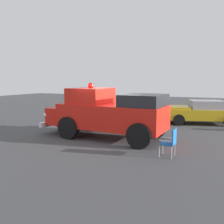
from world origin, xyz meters
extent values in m
plane|color=#424244|center=(0.00, 0.00, 0.00)|extent=(60.00, 60.00, 0.00)
cylinder|color=black|center=(-0.92, 1.65, 0.52)|extent=(0.39, 1.06, 1.04)
cylinder|color=black|center=(1.08, 1.52, 0.52)|extent=(0.39, 1.06, 1.04)
cylinder|color=black|center=(-1.15, -1.84, 0.52)|extent=(0.39, 1.06, 1.04)
cylinder|color=black|center=(0.84, -1.97, 0.52)|extent=(0.39, 1.06, 1.04)
cube|color=red|center=(-0.04, -0.16, 1.05)|extent=(2.42, 5.03, 1.10)
cube|color=red|center=(0.15, 2.69, 0.92)|extent=(1.82, 1.01, 0.84)
cube|color=red|center=(0.04, 0.99, 1.95)|extent=(2.01, 1.82, 0.76)
cube|color=#232328|center=(-0.14, -1.70, 1.80)|extent=(2.07, 1.83, 0.60)
cube|color=silver|center=(0.18, 3.14, 0.92)|extent=(1.44, 0.22, 0.64)
cube|color=silver|center=(0.19, 3.24, 0.50)|extent=(2.25, 0.35, 0.24)
sphere|color=white|center=(-0.60, 3.19, 1.00)|extent=(0.28, 0.28, 0.26)
sphere|color=white|center=(0.96, 3.08, 1.00)|extent=(0.28, 0.28, 0.26)
sphere|color=red|center=(0.04, 0.99, 2.45)|extent=(0.30, 0.30, 0.28)
cylinder|color=black|center=(4.55, -2.51, 0.34)|extent=(0.44, 0.73, 0.68)
cylinder|color=black|center=(6.12, -2.05, 0.34)|extent=(0.44, 0.73, 0.68)
cylinder|color=black|center=(6.94, -4.83, 0.34)|extent=(0.44, 0.73, 0.68)
cube|color=gold|center=(5.74, -3.67, 0.62)|extent=(2.91, 4.54, 0.64)
cube|color=gold|center=(5.33, -2.28, 0.98)|extent=(1.97, 1.80, 0.20)
cube|color=#99999E|center=(5.83, -3.96, 1.18)|extent=(2.03, 2.26, 0.56)
cube|color=silver|center=(5.13, -1.58, 0.40)|extent=(1.87, 0.69, 0.20)
cylinder|color=#B7BABF|center=(3.49, -1.01, 0.22)|extent=(0.04, 0.04, 0.44)
cylinder|color=#B7BABF|center=(3.14, -1.27, 0.22)|extent=(0.04, 0.04, 0.44)
cylinder|color=#B7BABF|center=(3.22, -0.66, 0.22)|extent=(0.04, 0.04, 0.44)
cylinder|color=#B7BABF|center=(2.87, -0.92, 0.22)|extent=(0.04, 0.04, 0.44)
cube|color=orange|center=(3.18, -0.97, 0.46)|extent=(0.67, 0.67, 0.04)
cube|color=orange|center=(3.03, -0.77, 0.74)|extent=(0.41, 0.32, 0.56)
cube|color=#B7BABF|center=(3.37, -0.82, 0.62)|extent=(0.30, 0.37, 0.03)
cube|color=#B7BABF|center=(2.99, -1.11, 0.62)|extent=(0.30, 0.37, 0.03)
cylinder|color=#B7BABF|center=(-1.91, -2.81, 0.22)|extent=(0.03, 0.03, 0.44)
cylinder|color=#B7BABF|center=(-1.47, -2.85, 0.22)|extent=(0.03, 0.03, 0.44)
cylinder|color=#B7BABF|center=(-1.94, -3.25, 0.22)|extent=(0.03, 0.03, 0.44)
cylinder|color=#B7BABF|center=(-1.50, -3.29, 0.22)|extent=(0.03, 0.03, 0.44)
cube|color=#1959A5|center=(-1.70, -3.05, 0.46)|extent=(0.52, 0.52, 0.04)
cube|color=#1959A5|center=(-1.72, -3.29, 0.74)|extent=(0.48, 0.08, 0.56)
cube|color=#B7BABF|center=(-1.94, -3.03, 0.62)|extent=(0.07, 0.44, 0.03)
cube|color=#B7BABF|center=(-1.46, -3.07, 0.62)|extent=(0.07, 0.44, 0.03)
cylinder|color=#383842|center=(3.42, -1.12, 0.23)|extent=(0.18, 0.18, 0.45)
cylinder|color=#383842|center=(3.26, -1.24, 0.23)|extent=(0.18, 0.18, 0.45)
cube|color=#383842|center=(3.33, -0.99, 0.51)|extent=(0.39, 0.44, 0.13)
cube|color=#383842|center=(3.17, -1.11, 0.51)|extent=(0.39, 0.44, 0.13)
cube|color=#1E478C|center=(3.13, -0.89, 0.81)|extent=(0.45, 0.42, 0.54)
sphere|color=#9E704C|center=(3.14, -0.91, 1.18)|extent=(0.31, 0.31, 0.22)
cylinder|color=#2D334C|center=(3.92, -0.56, 0.44)|extent=(0.21, 0.21, 0.88)
cylinder|color=#2D334C|center=(4.05, -0.38, 0.44)|extent=(0.21, 0.21, 0.88)
cube|color=silver|center=(3.99, -0.47, 1.16)|extent=(0.46, 0.49, 0.56)
cylinder|color=silver|center=(3.83, -0.69, 1.10)|extent=(0.14, 0.14, 0.60)
cylinder|color=silver|center=(4.14, -0.25, 1.10)|extent=(0.14, 0.14, 0.60)
sphere|color=#9E704C|center=(3.99, -0.47, 1.56)|extent=(0.32, 0.32, 0.23)
cube|color=orange|center=(0.13, 2.62, 0.02)|extent=(0.40, 0.40, 0.04)
cone|color=orange|center=(0.13, 2.62, 0.33)|extent=(0.32, 0.32, 0.60)
camera|label=1|loc=(-10.12, -4.64, 2.71)|focal=38.67mm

